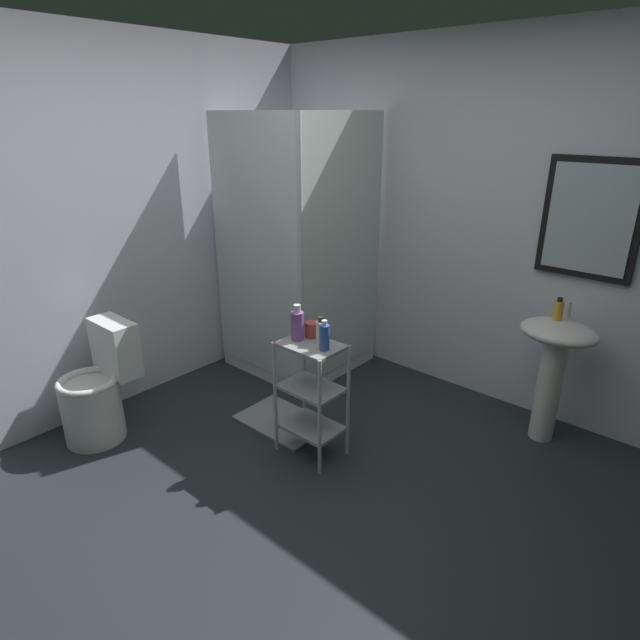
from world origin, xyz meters
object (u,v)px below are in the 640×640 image
Objects in this scene: lotion_bottle_white at (321,331)px; bath_mat at (282,421)px; pedestal_sink at (554,357)px; storage_cart at (311,390)px; hand_soap_bottle at (558,310)px; conditioner_bottle_purple at (297,325)px; rinse_cup at (311,329)px; toilet at (98,392)px; shampoo_bottle_blue at (324,337)px; shower_stall at (299,316)px.

lotion_bottle_white is 0.90m from bath_mat.
storage_cart is (-1.02, -1.12, -0.14)m from pedestal_sink.
hand_soap_bottle is (0.99, 1.14, 0.44)m from storage_cart.
conditioner_bottle_purple is 0.10m from rinse_cup.
conditioner_bottle_purple reaches higher than toilet.
conditioner_bottle_purple is 1.36× the size of lotion_bottle_white.
storage_cart is at bearing -130.83° from hand_soap_bottle.
conditioner_bottle_purple is at bearing 35.85° from toilet.
shampoo_bottle_blue reaches higher than lotion_bottle_white.
toilet is (-2.18, -1.88, -0.26)m from pedestal_sink.
pedestal_sink is at bearing 43.34° from rinse_cup.
shower_stall is at bearing 124.88° from bath_mat.
storage_cart is 0.37m from rinse_cup.
hand_soap_bottle reaches higher than lotion_bottle_white.
lotion_bottle_white reaches higher than bath_mat.
shower_stall reaches higher than shampoo_bottle_blue.
shower_stall is at bearing 139.93° from shampoo_bottle_blue.
shampoo_bottle_blue reaches higher than rinse_cup.
hand_soap_bottle is at bearing 48.66° from lotion_bottle_white.
storage_cart is 0.58m from bath_mat.
lotion_bottle_white is at bearing -131.34° from hand_soap_bottle.
rinse_cup is at bearing 69.15° from conditioner_bottle_purple.
hand_soap_bottle reaches higher than storage_cart.
conditioner_bottle_purple reaches higher than shampoo_bottle_blue.
shower_stall is 1.92m from hand_soap_bottle.
storage_cart is at bearing 33.40° from toilet.
shampoo_bottle_blue is at bearing -127.45° from hand_soap_bottle.
rinse_cup is (-0.18, 0.09, -0.03)m from shampoo_bottle_blue.
shower_stall is 1.91m from pedestal_sink.
shampoo_bottle_blue is (-0.91, -1.12, 0.24)m from pedestal_sink.
shower_stall is 1.21m from lotion_bottle_white.
lotion_bottle_white is (1.19, 0.82, 0.50)m from toilet.
hand_soap_bottle is 1.91m from bath_mat.
rinse_cup is at bearing 163.01° from lotion_bottle_white.
bath_mat is at bearing 156.82° from conditioner_bottle_purple.
bath_mat is (-0.37, 0.11, -0.43)m from storage_cart.
pedestal_sink is at bearing 35.73° from bath_mat.
rinse_cup is at bearing -5.43° from bath_mat.
storage_cart is 1.57m from hand_soap_bottle.
bath_mat is (-1.39, -1.00, -0.57)m from pedestal_sink.
conditioner_bottle_purple is at bearing -110.85° from rinse_cup.
bath_mat is at bearing 171.60° from lotion_bottle_white.
pedestal_sink is 1.35× the size of bath_mat.
toilet is at bearing -139.23° from pedestal_sink.
bath_mat is at bearing 174.57° from rinse_cup.
shower_stall is 11.25× the size of shampoo_bottle_blue.
pedestal_sink is 1.47m from lotion_bottle_white.
shower_stall is 14.28× the size of hand_soap_bottle.
toilet is at bearing -149.12° from shampoo_bottle_blue.
shampoo_bottle_blue is 0.30× the size of bath_mat.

